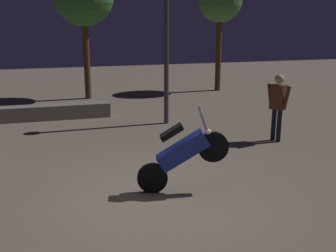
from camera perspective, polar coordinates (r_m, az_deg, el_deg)
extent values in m
plane|color=#756656|center=(7.59, -1.43, -9.58)|extent=(40.00, 40.00, 0.00)
cylinder|color=black|center=(7.64, -2.15, -7.15)|extent=(0.57, 0.22, 0.56)
cylinder|color=black|center=(7.52, 6.22, -2.86)|extent=(0.57, 0.22, 0.56)
cube|color=navy|center=(7.48, 2.03, -3.38)|extent=(1.01, 0.51, 0.76)
cube|color=black|center=(7.36, 0.51, -0.85)|extent=(0.47, 0.33, 0.32)
cylinder|color=gray|center=(7.35, 4.80, 1.18)|extent=(0.21, 0.10, 0.44)
sphere|color=#F2EABF|center=(7.43, 5.52, -0.82)|extent=(0.12, 0.12, 0.12)
cylinder|color=black|center=(11.05, 14.31, 0.18)|extent=(0.12, 0.12, 0.84)
cylinder|color=black|center=(10.97, 15.02, 0.03)|extent=(0.12, 0.12, 0.84)
cube|color=#59331E|center=(10.85, 14.91, 3.87)|extent=(0.39, 0.43, 0.63)
sphere|color=tan|center=(10.78, 15.08, 6.27)|extent=(0.23, 0.23, 0.23)
cylinder|color=#59331E|center=(10.97, 13.85, 4.21)|extent=(0.17, 0.21, 0.57)
cylinder|color=#59331E|center=(10.73, 16.03, 3.84)|extent=(0.17, 0.21, 0.57)
cylinder|color=#38383D|center=(12.19, -0.24, 9.99)|extent=(0.14, 0.14, 4.19)
cylinder|color=#4C331E|center=(16.40, -11.12, 9.06)|extent=(0.24, 0.24, 3.09)
cylinder|color=#4C331E|center=(18.05, 6.95, 9.81)|extent=(0.24, 0.24, 3.14)
sphere|color=#477A38|center=(17.99, 7.18, 16.85)|extent=(1.84, 1.84, 1.84)
cube|color=gray|center=(13.50, -15.40, 1.89)|extent=(3.48, 0.50, 0.45)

